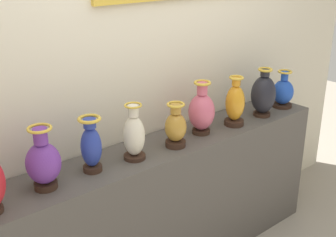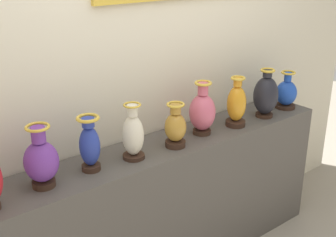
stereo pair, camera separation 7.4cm
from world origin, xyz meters
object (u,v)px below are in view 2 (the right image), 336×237
at_px(vase_rose, 202,111).
at_px(vase_onyx, 266,95).
at_px(vase_ivory, 133,135).
at_px(vase_amber, 236,105).
at_px(vase_violet, 41,160).
at_px(vase_cobalt, 90,144).
at_px(vase_sapphire, 286,93).
at_px(vase_ochre, 175,127).

height_order(vase_rose, vase_onyx, vase_rose).
relative_size(vase_ivory, vase_amber, 0.96).
bearing_deg(vase_ivory, vase_amber, -1.38).
distance_m(vase_violet, vase_rose, 1.16).
height_order(vase_cobalt, vase_amber, vase_amber).
distance_m(vase_violet, vase_cobalt, 0.29).
height_order(vase_ivory, vase_onyx, vase_onyx).
distance_m(vase_cobalt, vase_rose, 0.87).
bearing_deg(vase_amber, vase_rose, 171.51).
relative_size(vase_amber, vase_sapphire, 1.21).
relative_size(vase_violet, vase_onyx, 0.95).
height_order(vase_cobalt, vase_rose, vase_rose).
height_order(vase_cobalt, vase_onyx, vase_onyx).
xyz_separation_m(vase_onyx, vase_sapphire, (0.29, 0.02, -0.05)).
bearing_deg(vase_amber, vase_ochre, -179.57).
height_order(vase_rose, vase_sapphire, vase_rose).
bearing_deg(vase_ivory, vase_rose, 2.18).
relative_size(vase_cobalt, vase_ochre, 1.12).
bearing_deg(vase_amber, vase_violet, 178.42).
distance_m(vase_violet, vase_ochre, 0.89).
height_order(vase_amber, vase_onyx, vase_onyx).
height_order(vase_cobalt, vase_sapphire, vase_cobalt).
bearing_deg(vase_cobalt, vase_violet, -178.60).
height_order(vase_ivory, vase_rose, vase_rose).
xyz_separation_m(vase_violet, vase_onyx, (1.76, -0.05, 0.02)).
xyz_separation_m(vase_ivory, vase_ochre, (0.31, -0.03, -0.02)).
bearing_deg(vase_violet, vase_rose, 0.17).
bearing_deg(vase_sapphire, vase_onyx, -175.21).
bearing_deg(vase_ivory, vase_cobalt, 174.68).
bearing_deg(vase_ochre, vase_violet, 177.13).
bearing_deg(vase_onyx, vase_sapphire, 4.79).
relative_size(vase_rose, vase_onyx, 1.00).
xyz_separation_m(vase_ochre, vase_sapphire, (1.16, 0.02, -0.01)).
relative_size(vase_cobalt, vase_onyx, 0.89).
relative_size(vase_cobalt, vase_ivory, 0.94).
bearing_deg(vase_cobalt, vase_sapphire, -1.06).
bearing_deg(vase_rose, vase_ochre, -170.23).
xyz_separation_m(vase_ivory, vase_amber, (0.88, -0.02, 0.01)).
bearing_deg(vase_sapphire, vase_ochre, -179.06).
distance_m(vase_cobalt, vase_ochre, 0.60).
height_order(vase_rose, vase_amber, vase_rose).
relative_size(vase_cobalt, vase_amber, 0.91).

